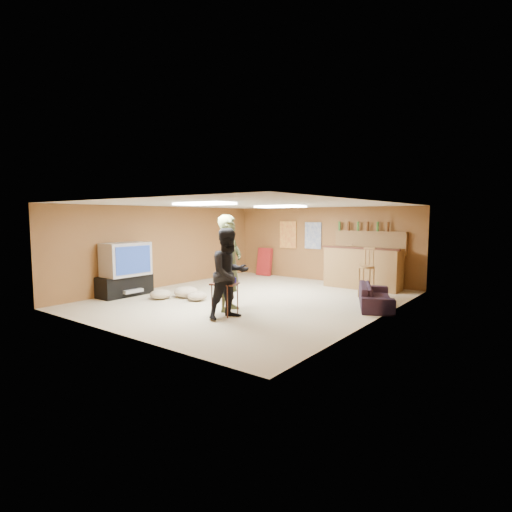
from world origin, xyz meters
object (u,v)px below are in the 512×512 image
Objects in this scene: bar_counter at (363,268)px; tray_table at (225,299)px; person_black at (229,274)px; person_olive at (230,263)px; tv_body at (126,259)px; sofa at (376,296)px.

tray_table is (-0.99, -4.44, -0.23)m from bar_counter.
person_black reaches higher than tray_table.
person_olive reaches higher than bar_counter.
tray_table is at bearing 0.21° from tv_body.
tv_body is 3.40m from person_black.
tray_table is (-2.09, -2.48, 0.08)m from sofa.
sofa is (1.85, 2.60, -0.61)m from person_black.
tv_body reaches higher than tray_table.
tv_body is 0.56× the size of person_olive.
person_olive is (2.98, 0.37, 0.08)m from tv_body.
person_olive reaches higher than tv_body.
tv_body is 3.00m from person_olive.
sofa is at bearing 49.86° from tray_table.
person_olive is at bearing 7.17° from tv_body.
person_black is at bearing -1.89° from tv_body.
bar_counter is at bearing 5.83° from person_black.
bar_counter is 1.17× the size of person_black.
sofa is (2.27, 2.11, -0.74)m from person_olive.
person_olive reaches higher than tray_table.
bar_counter reaches higher than sofa.
bar_counter is (4.15, 4.45, -0.35)m from tv_body.
tv_body is 0.64× the size of person_black.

